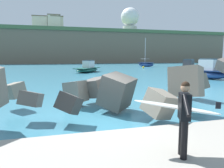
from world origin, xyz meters
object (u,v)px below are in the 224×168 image
object	(u,v)px
surfer_with_board	(182,112)
radar_dome	(130,19)
station_building_central	(54,24)
boat_near_right	(146,64)
mooring_buoy_middle	(190,81)
station_building_east	(49,29)
mooring_buoy_outer	(143,67)
boat_near_left	(205,72)
station_building_west	(57,25)
station_building_annex	(40,25)
boat_near_centre	(88,69)
boat_mid_left	(188,69)
mooring_buoy_inner	(184,74)

from	to	relation	value
surfer_with_board	radar_dome	world-z (taller)	radar_dome
radar_dome	station_building_central	distance (m)	32.08
boat_near_right	station_building_central	size ratio (longest dim) A/B	1.05
mooring_buoy_middle	station_building_east	size ratio (longest dim) A/B	0.05
mooring_buoy_outer	station_building_central	bearing A→B (deg)	110.29
boat_near_right	surfer_with_board	bearing A→B (deg)	-113.16
boat_near_left	station_building_central	distance (m)	74.50
station_building_west	station_building_annex	xyz separation A→B (m)	(-6.69, 1.16, 0.04)
boat_near_centre	station_building_east	xyz separation A→B (m)	(-7.72, 69.67, 14.38)
boat_near_left	mooring_buoy_middle	size ratio (longest dim) A/B	13.92
station_building_east	boat_mid_left	bearing A→B (deg)	-73.48
boat_near_right	station_building_annex	xyz separation A→B (m)	(-27.49, 45.43, 15.05)
mooring_buoy_outer	station_building_annex	xyz separation A→B (m)	(-23.95, 52.01, 15.43)
boat_near_right	radar_dome	world-z (taller)	radar_dome
surfer_with_board	station_building_west	xyz separation A→B (m)	(-1.97, 88.29, 14.34)
boat_near_right	station_building_west	size ratio (longest dim) A/B	0.84
boat_near_right	station_building_annex	bearing A→B (deg)	121.18
mooring_buoy_outer	boat_near_left	bearing A→B (deg)	-93.97
station_building_annex	boat_mid_left	bearing A→B (deg)	-68.82
station_building_east	radar_dome	bearing A→B (deg)	-24.65
station_building_east	station_building_annex	world-z (taller)	station_building_annex
surfer_with_board	boat_near_right	bearing A→B (deg)	66.84
boat_near_right	mooring_buoy_inner	size ratio (longest dim) A/B	16.04
surfer_with_board	station_building_west	size ratio (longest dim) A/B	0.25
boat_near_left	station_building_annex	size ratio (longest dim) A/B	0.76
boat_near_left	boat_mid_left	world-z (taller)	boat_near_left
mooring_buoy_middle	radar_dome	bearing A→B (deg)	74.91
boat_near_centre	radar_dome	distance (m)	62.71
boat_near_right	station_building_annex	distance (m)	55.19
mooring_buoy_middle	station_building_central	bearing A→B (deg)	99.78
boat_near_centre	boat_mid_left	xyz separation A→B (m)	(14.66, -5.79, 0.11)
station_building_east	boat_near_right	bearing A→B (deg)	-66.14
boat_near_left	station_building_east	xyz separation A→B (m)	(-19.46, 82.94, 14.24)
mooring_buoy_outer	station_building_east	world-z (taller)	station_building_east
surfer_with_board	boat_near_centre	xyz separation A→B (m)	(2.09, 29.67, -0.69)
mooring_buoy_middle	station_building_annex	xyz separation A→B (m)	(-18.28, 76.25, 15.43)
surfer_with_board	radar_dome	size ratio (longest dim) A/B	0.19
boat_near_centre	mooring_buoy_middle	xyz separation A→B (m)	(7.53, -16.46, -0.37)
mooring_buoy_inner	mooring_buoy_middle	world-z (taller)	same
mooring_buoy_inner	boat_near_right	bearing A→B (deg)	77.62
boat_near_centre	station_building_west	distance (m)	60.66
boat_near_left	mooring_buoy_middle	bearing A→B (deg)	-142.81
boat_mid_left	station_building_west	xyz separation A→B (m)	(-18.72, 64.42, 14.92)
boat_near_left	station_building_west	size ratio (longest dim) A/B	0.73
mooring_buoy_inner	station_building_east	distance (m)	82.94
boat_near_left	station_building_central	bearing A→B (deg)	103.46
station_building_central	boat_mid_left	bearing A→B (deg)	-72.58
mooring_buoy_inner	station_building_annex	world-z (taller)	station_building_annex
surfer_with_board	station_building_west	world-z (taller)	station_building_west
boat_near_centre	mooring_buoy_middle	size ratio (longest dim) A/B	13.65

